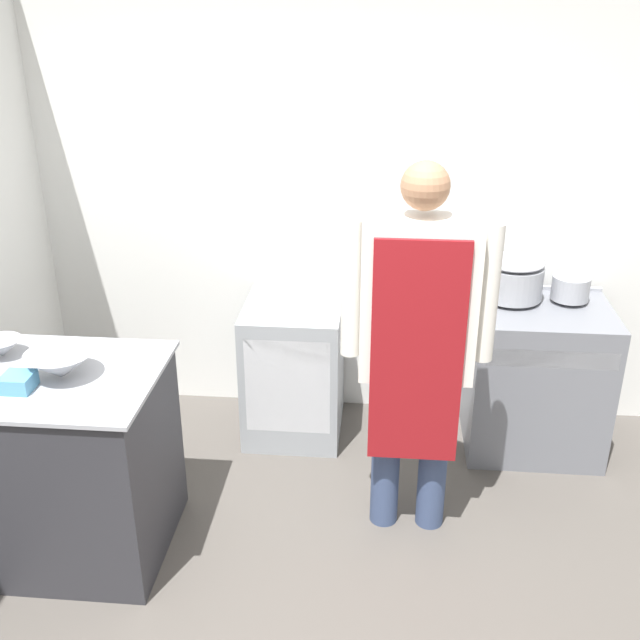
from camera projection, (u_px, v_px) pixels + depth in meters
name	position (u px, v px, depth m)	size (l,w,h in m)	color
wall_back	(323.00, 200.00, 4.40)	(8.00, 0.05, 2.70)	white
prep_counter	(56.00, 462.00, 3.50)	(1.04, 0.79, 0.93)	#2D2D33
stove	(535.00, 378.00, 4.31)	(0.76, 0.63, 0.89)	slate
fridge_unit	(294.00, 369.00, 4.47)	(0.56, 0.62, 0.83)	#93999E
person_cook	(417.00, 332.00, 3.39)	(0.70, 0.24, 1.85)	#38476B
mixing_bowl	(60.00, 365.00, 3.26)	(0.30, 0.30, 0.12)	#9EA0A8
small_bowl	(1.00, 348.00, 3.45)	(0.19, 0.19, 0.08)	#9EA0A8
plastic_tub	(18.00, 382.00, 3.17)	(0.13, 0.13, 0.07)	teal
stock_pot	(513.00, 277.00, 4.19)	(0.34, 0.34, 0.24)	#9EA0A8
sauce_pot	(571.00, 288.00, 4.19)	(0.21, 0.21, 0.13)	#9EA0A8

